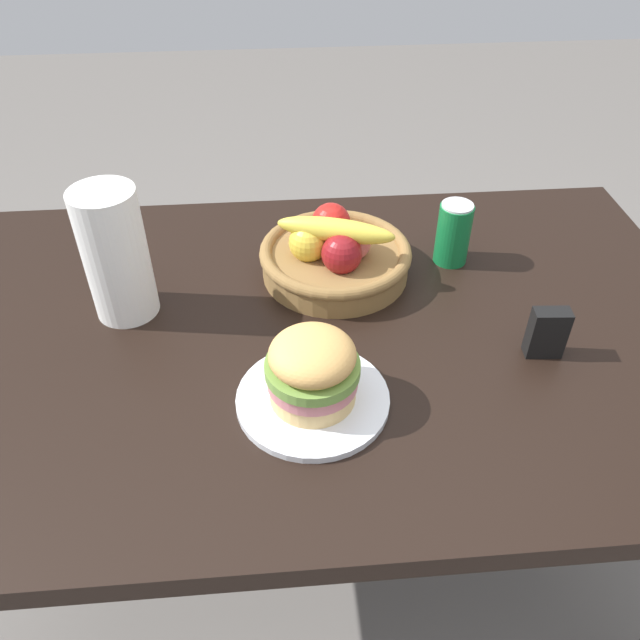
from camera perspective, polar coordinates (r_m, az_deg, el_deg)
ground_plane at (r=1.71m, az=0.35°, el=-20.04°), size 8.00×8.00×0.00m
dining_table at (r=1.19m, az=0.48°, el=-4.27°), size 1.40×0.90×0.75m
plate at (r=0.99m, az=-0.65°, el=-7.08°), size 0.24×0.24×0.01m
sandwich at (r=0.94m, az=-0.68°, el=-4.39°), size 0.14×0.14×0.12m
soda_can at (r=1.27m, az=11.85°, el=7.61°), size 0.07×0.07×0.13m
fruit_basket at (r=1.22m, az=1.34°, el=5.98°), size 0.29×0.29×0.14m
paper_towel_roll at (r=1.14m, az=-17.83°, el=5.60°), size 0.11×0.11×0.24m
napkin_holder at (r=1.10m, az=19.67°, el=-1.09°), size 0.06×0.03×0.09m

